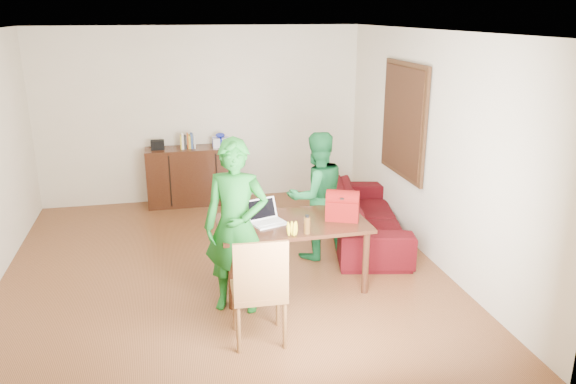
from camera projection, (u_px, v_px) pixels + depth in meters
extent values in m
cube|color=#4E2B13|center=(224.00, 274.00, 6.60)|extent=(5.00, 5.50, 0.10)
cube|color=white|center=(215.00, 26.00, 5.74)|extent=(5.00, 5.50, 0.10)
cube|color=beige|center=(202.00, 115.00, 8.77)|extent=(5.00, 0.10, 2.70)
cube|color=beige|center=(265.00, 266.00, 3.57)|extent=(5.00, 0.10, 2.70)
cube|color=beige|center=(434.00, 147.00, 6.69)|extent=(0.10, 5.50, 2.70)
cube|color=#3F2614|center=(404.00, 120.00, 7.26)|extent=(0.04, 1.28, 1.48)
cube|color=#4E3017|center=(402.00, 120.00, 7.26)|extent=(0.01, 1.18, 1.36)
cube|color=black|center=(193.00, 176.00, 8.74)|extent=(1.40, 0.45, 0.90)
cube|color=black|center=(158.00, 145.00, 8.48)|extent=(0.20, 0.14, 0.14)
cube|color=silver|center=(220.00, 142.00, 8.67)|extent=(0.24, 0.22, 0.14)
ellipsoid|color=#18239C|center=(220.00, 135.00, 8.64)|extent=(0.14, 0.14, 0.07)
cube|color=black|center=(292.00, 223.00, 6.02)|extent=(1.61, 0.93, 0.04)
cylinder|color=black|center=(232.00, 277.00, 5.63)|extent=(0.07, 0.07, 0.71)
cylinder|color=black|center=(366.00, 263.00, 5.95)|extent=(0.07, 0.07, 0.71)
cylinder|color=black|center=(222.00, 248.00, 6.31)|extent=(0.07, 0.07, 0.71)
cylinder|color=black|center=(343.00, 237.00, 6.63)|extent=(0.07, 0.07, 0.71)
cube|color=brown|center=(259.00, 291.00, 5.06)|extent=(0.49, 0.47, 0.05)
cube|color=brown|center=(261.00, 272.00, 4.78)|extent=(0.48, 0.05, 0.54)
imported|color=#15621C|center=(236.00, 227.00, 5.50)|extent=(0.75, 0.61, 1.76)
imported|color=#15612C|center=(317.00, 196.00, 6.75)|extent=(0.87, 0.74, 1.56)
cube|color=white|center=(269.00, 223.00, 5.94)|extent=(0.40, 0.34, 0.02)
cube|color=black|center=(269.00, 212.00, 5.90)|extent=(0.35, 0.19, 0.22)
cylinder|color=#543313|center=(307.00, 224.00, 5.66)|extent=(0.07, 0.07, 0.20)
cube|color=maroon|center=(342.00, 208.00, 6.04)|extent=(0.40, 0.32, 0.26)
imported|color=#3E0813|center=(366.00, 215.00, 7.42)|extent=(1.31, 2.36, 0.65)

